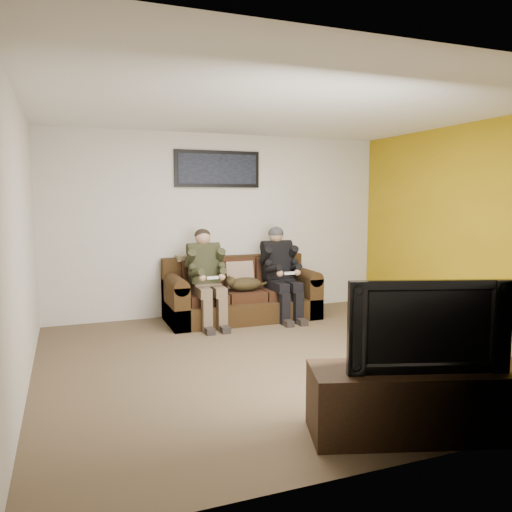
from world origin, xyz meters
name	(u,v)px	position (x,y,z in m)	size (l,w,h in m)	color
floor	(284,357)	(0.00, 0.00, 0.00)	(5.00, 5.00, 0.00)	brown
ceiling	(286,107)	(0.00, 0.00, 2.60)	(5.00, 5.00, 0.00)	silver
wall_back	(222,225)	(0.00, 2.25, 1.30)	(5.00, 5.00, 0.00)	beige
wall_front	(434,261)	(0.00, -2.25, 1.30)	(5.00, 5.00, 0.00)	beige
wall_left	(20,243)	(-2.50, 0.00, 1.30)	(4.50, 4.50, 0.00)	beige
wall_right	(473,230)	(2.50, 0.00, 1.30)	(4.50, 4.50, 0.00)	beige
accent_wall_right	(472,230)	(2.49, 0.00, 1.30)	(4.50, 4.50, 0.00)	#AD8B11
sofa	(240,295)	(0.13, 1.82, 0.32)	(2.09, 0.90, 0.86)	#34220F
throw_pillow	(239,275)	(0.13, 1.86, 0.61)	(0.40, 0.11, 0.38)	#90735E
throw_blanket	(191,258)	(-0.50, 2.09, 0.86)	(0.43, 0.21, 0.08)	tan
person_left	(206,272)	(-0.40, 1.65, 0.71)	(0.51, 0.87, 1.27)	brown
person_right	(280,268)	(0.67, 1.65, 0.71)	(0.51, 0.86, 1.28)	black
cat	(244,284)	(0.12, 1.63, 0.52)	(0.66, 0.26, 0.24)	#413519
framed_poster	(218,169)	(-0.07, 2.22, 2.10)	(1.25, 0.05, 0.52)	black
tv_stand	(420,401)	(0.19, -1.95, 0.25)	(1.57, 0.50, 0.49)	black
television	(423,323)	(0.19, -1.95, 0.82)	(1.13, 0.15, 0.65)	black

